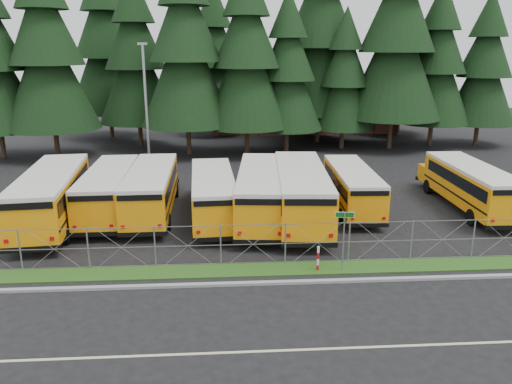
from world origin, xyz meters
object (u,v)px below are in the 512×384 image
bus_5 (301,194)px  bus_6 (351,188)px  bus_1 (110,192)px  bus_east (468,187)px  bus_4 (261,194)px  street_sign (344,229)px  bus_0 (53,197)px  bus_3 (213,196)px  striped_bollard (318,259)px  bus_2 (152,191)px  light_standard (146,105)px

bus_5 → bus_6: bearing=32.9°
bus_1 → bus_east: size_ratio=0.99×
bus_east → bus_1: bearing=-180.0°
bus_4 → street_sign: 8.16m
bus_east → street_sign: 13.10m
bus_0 → bus_4: bearing=-5.6°
bus_3 → striped_bollard: 9.15m
street_sign → striped_bollard: (-1.11, 0.03, -1.43)m
bus_5 → bus_east: (10.75, 1.33, -0.15)m
bus_3 → bus_5: size_ratio=0.88×
bus_2 → bus_3: bearing=-17.4°
bus_2 → street_sign: bus_2 is taller
light_standard → striped_bollard: bearing=-61.7°
bus_4 → street_sign: (3.10, -7.52, 0.53)m
bus_0 → bus_6: bearing=-0.5°
bus_3 → striped_bollard: bearing=-60.9°
bus_4 → light_standard: 14.36m
bus_1 → striped_bollard: size_ratio=8.92×
bus_east → light_standard: bearing=155.3°
bus_1 → light_standard: 10.65m
bus_4 → bus_east: (13.01, 1.02, -0.09)m
bus_4 → street_sign: bearing=-62.3°
bus_2 → bus_3: 3.83m
bus_5 → bus_east: 10.83m
bus_1 → bus_2: (2.51, -0.10, 0.02)m
bus_4 → light_standard: bearing=131.2°
bus_5 → bus_3: bearing=178.0°
bus_1 → bus_0: bearing=-154.7°
bus_east → street_sign: bus_east is taller
bus_east → striped_bollard: bearing=-141.3°
bus_3 → striped_bollard: (4.84, -7.72, -0.77)m
bus_6 → street_sign: street_sign is taller
bus_0 → bus_4: bus_0 is taller
bus_2 → bus_4: bus_4 is taller
bus_1 → bus_6: size_ratio=1.07×
bus_5 → striped_bollard: (-0.28, -7.18, -0.96)m
street_sign → striped_bollard: bearing=178.5°
bus_3 → light_standard: bearing=112.4°
bus_0 → bus_4: size_ratio=1.03×
bus_3 → street_sign: 9.80m
bus_east → street_sign: (-9.91, -8.54, 0.62)m
bus_6 → bus_2: bearing=-176.3°
bus_6 → striped_bollard: bus_6 is taller
bus_1 → street_sign: bearing=-37.9°
bus_1 → street_sign: (12.14, -8.92, 0.63)m
bus_3 → bus_6: size_ratio=1.05×
bus_east → striped_bollard: 13.95m
bus_0 → bus_3: 9.07m
bus_1 → bus_4: bus_4 is taller
bus_3 → bus_4: (2.86, -0.22, 0.13)m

